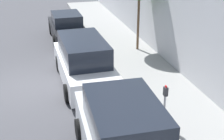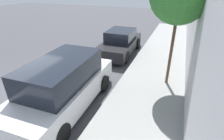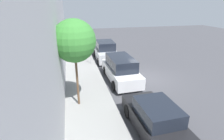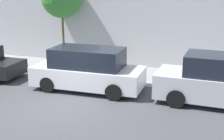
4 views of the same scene
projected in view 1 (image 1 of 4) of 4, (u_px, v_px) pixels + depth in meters
The scene contains 6 objects.
ground_plane at pixel (32, 86), 12.86m from camera, with size 60.00×60.00×0.00m, color #424247.
sidewalk at pixel (144, 72), 13.99m from camera, with size 2.85×32.00×0.15m.
parked_suv_nearest at pixel (124, 138), 8.00m from camera, with size 2.10×4.85×1.98m.
parked_minivan_second at pixel (84, 62), 12.85m from camera, with size 2.02×4.95×1.90m.
parked_sedan_third at pixel (67, 27), 18.33m from camera, with size 1.92×4.54×1.54m.
parking_meter_near at pixel (165, 102), 9.52m from camera, with size 0.11×0.15×1.44m.
Camera 1 is at (0.26, -12.00, 5.73)m, focal length 50.00 mm.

